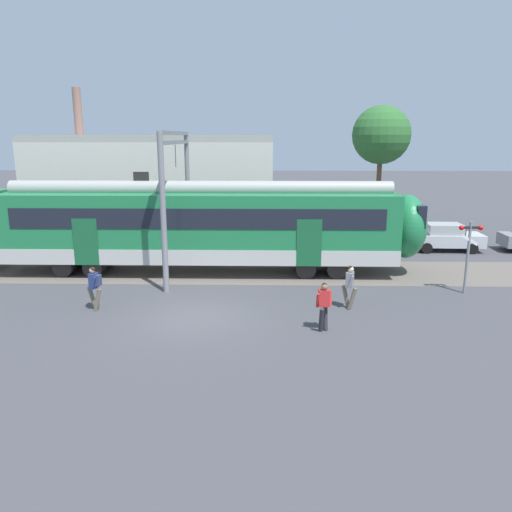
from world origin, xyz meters
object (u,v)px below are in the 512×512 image
parked_car_silver (445,237)px  crossing_signal (469,246)px  pedestrian_red (324,303)px  pedestrian_navy (94,284)px  pedestrian_grey (350,284)px

parked_car_silver → crossing_signal: crossing_signal is taller
crossing_signal → pedestrian_red: bearing=-146.0°
pedestrian_navy → pedestrian_grey: bearing=2.3°
pedestrian_red → pedestrian_grey: bearing=61.7°
parked_car_silver → crossing_signal: 8.31m
pedestrian_grey → pedestrian_navy: bearing=-177.7°
pedestrian_red → crossing_signal: 7.64m
pedestrian_grey → parked_car_silver: 12.20m
parked_car_silver → crossing_signal: bearing=-103.4°
pedestrian_red → pedestrian_navy: bearing=167.3°
pedestrian_grey → pedestrian_red: bearing=-118.3°
pedestrian_grey → crossing_signal: (5.07, 2.01, 1.05)m
pedestrian_navy → pedestrian_red: size_ratio=1.00×
pedestrian_navy → pedestrian_grey: 9.45m
pedestrian_red → pedestrian_grey: size_ratio=1.00×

